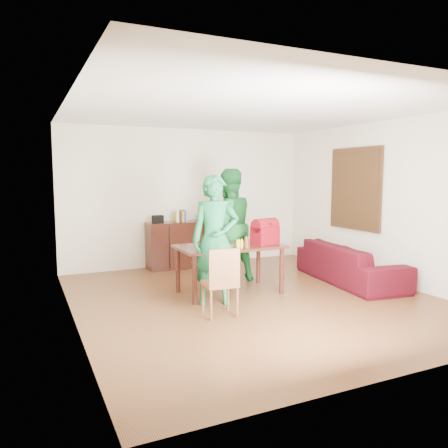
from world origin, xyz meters
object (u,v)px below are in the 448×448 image
person_near (215,240)px  chair (220,296)px  person_far (228,226)px  laptop (221,244)px  sofa (350,263)px  bottle (246,242)px  red_bag (265,234)px  table (230,251)px

person_near → chair: bearing=-87.1°
person_far → laptop: size_ratio=5.43×
sofa → bottle: bearing=100.2°
chair → red_bag: (1.15, 0.84, 0.63)m
person_near → sofa: (2.57, 0.19, -0.58)m
red_bag → sofa: size_ratio=0.19×
person_far → red_bag: (0.25, -0.79, -0.06)m
sofa → table: bearing=91.4°
bottle → person_far: bearing=79.2°
table → person_near: (-0.42, -0.42, 0.26)m
chair → person_far: size_ratio=0.47×
bottle → red_bag: 0.51m
person_far → sofa: person_far is taller
laptop → bottle: bearing=-62.2°
person_near → red_bag: bearing=38.2°
red_bag → table: bearing=154.3°
chair → bottle: (0.70, 0.61, 0.57)m
person_near → person_far: 1.34m
person_far → laptop: (-0.47, -0.74, -0.17)m
bottle → red_bag: bearing=27.1°
red_bag → person_far: bearing=92.0°
person_far → sofa: (1.83, -0.92, -0.63)m
sofa → red_bag: bearing=92.7°
table → laptop: (-0.16, -0.05, 0.13)m
person_near → person_far: person_far is taller
person_near → bottle: person_near is taller
table → chair: (-0.58, -0.94, -0.39)m
bottle → sofa: bearing=2.7°
table → person_far: (0.31, 0.69, 0.31)m
person_far → bottle: size_ratio=10.09×
person_near → bottle: size_ratio=9.57×
chair → sofa: bearing=19.1°
laptop → bottle: size_ratio=1.86×
sofa → laptop: bearing=93.0°
table → bottle: bottle is taller
laptop → sofa: size_ratio=0.16×
table → person_near: 0.65m
person_near → sofa: size_ratio=0.82×
bottle → sofa: bottle is taller
table → person_far: size_ratio=0.83×
person_near → laptop: 0.47m
person_far → red_bag: 0.83m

